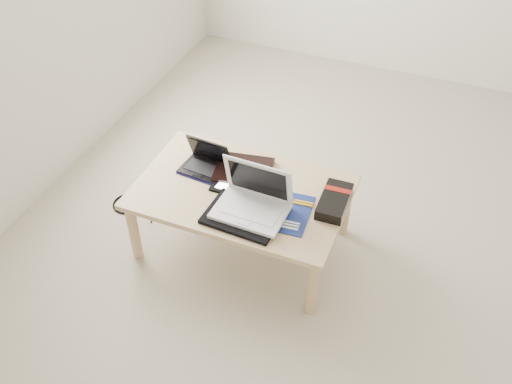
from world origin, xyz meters
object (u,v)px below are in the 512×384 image
at_px(white_laptop, 253,200).
at_px(coffee_table, 241,197).
at_px(netbook, 206,163).
at_px(gpu_box, 334,201).

bearing_deg(white_laptop, coffee_table, 133.48).
height_order(netbook, gpu_box, netbook).
relative_size(coffee_table, gpu_box, 3.99).
xyz_separation_m(white_laptop, gpu_box, (0.36, 0.19, -0.04)).
distance_m(white_laptop, gpu_box, 0.41).
bearing_deg(coffee_table, gpu_box, 8.11).
bearing_deg(gpu_box, netbook, 178.24).
height_order(netbook, white_laptop, white_laptop).
bearing_deg(white_laptop, gpu_box, 27.88).
distance_m(coffee_table, netbook, 0.28).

